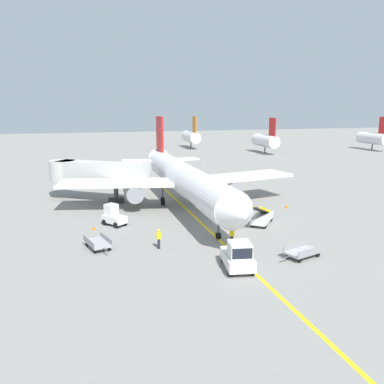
# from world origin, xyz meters

# --- Properties ---
(ground_plane) EXTENTS (300.00, 300.00, 0.00)m
(ground_plane) POSITION_xyz_m (0.00, 0.00, 0.00)
(ground_plane) COLOR gray
(taxi_line_yellow) EXTENTS (0.55, 80.00, 0.01)m
(taxi_line_yellow) POSITION_xyz_m (-1.27, 5.00, 0.00)
(taxi_line_yellow) COLOR yellow
(taxi_line_yellow) RESTS_ON ground
(airliner) EXTENTS (28.61, 35.21, 10.10)m
(airliner) POSITION_xyz_m (-1.27, 10.78, 3.42)
(airliner) COLOR white
(airliner) RESTS_ON ground
(jet_bridge) EXTENTS (12.03, 9.21, 4.85)m
(jet_bridge) POSITION_xyz_m (-11.26, 16.95, 3.54)
(jet_bridge) COLOR beige
(jet_bridge) RESTS_ON ground
(pushback_tug) EXTENTS (2.45, 3.86, 2.20)m
(pushback_tug) POSITION_xyz_m (-2.17, -8.16, 0.99)
(pushback_tug) COLOR silver
(pushback_tug) RESTS_ON ground
(baggage_tug_near_wing) EXTENTS (2.47, 2.70, 2.10)m
(baggage_tug_near_wing) POSITION_xyz_m (-9.84, 5.51, 0.93)
(baggage_tug_near_wing) COLOR silver
(baggage_tug_near_wing) RESTS_ON ground
(belt_loader_forward_hold) EXTENTS (4.10, 4.68, 2.59)m
(belt_loader_forward_hold) POSITION_xyz_m (4.42, 1.79, 0.78)
(belt_loader_forward_hold) COLOR silver
(belt_loader_forward_hold) RESTS_ON ground
(baggage_cart_loaded) EXTENTS (3.82, 2.35, 0.94)m
(baggage_cart_loaded) POSITION_xyz_m (3.60, -7.36, 0.47)
(baggage_cart_loaded) COLOR #A5A5A8
(baggage_cart_loaded) RESTS_ON ground
(baggage_cart_empty_trailing) EXTENTS (2.27, 3.83, 0.94)m
(baggage_cart_empty_trailing) POSITION_xyz_m (-11.68, -0.89, 0.47)
(baggage_cart_empty_trailing) COLOR #A5A5A8
(baggage_cart_empty_trailing) RESTS_ON ground
(ground_crew_marshaller) EXTENTS (0.36, 0.24, 1.70)m
(ground_crew_marshaller) POSITION_xyz_m (-6.83, -2.36, 0.91)
(ground_crew_marshaller) COLOR #26262D
(ground_crew_marshaller) RESTS_ON ground
(ground_crew_wing_walker) EXTENTS (0.36, 0.24, 1.70)m
(ground_crew_wing_walker) POSITION_xyz_m (-0.72, -3.24, 0.91)
(ground_crew_wing_walker) COLOR #26262D
(ground_crew_wing_walker) RESTS_ON ground
(safety_cone_nose_left) EXTENTS (0.36, 0.36, 0.44)m
(safety_cone_nose_left) POSITION_xyz_m (-11.84, 4.48, 0.22)
(safety_cone_nose_left) COLOR orange
(safety_cone_nose_left) RESTS_ON ground
(safety_cone_nose_right) EXTENTS (0.36, 0.36, 0.44)m
(safety_cone_nose_right) POSITION_xyz_m (10.07, 6.98, 0.22)
(safety_cone_nose_right) COLOR orange
(safety_cone_nose_right) RESTS_ON ground
(distant_aircraft_far_left) EXTENTS (3.00, 10.10, 8.80)m
(distant_aircraft_far_left) POSITION_xyz_m (17.43, 74.36, 3.22)
(distant_aircraft_far_left) COLOR silver
(distant_aircraft_far_left) RESTS_ON ground
(distant_aircraft_mid_left) EXTENTS (3.00, 10.10, 8.80)m
(distant_aircraft_mid_left) POSITION_xyz_m (31.79, 57.49, 3.22)
(distant_aircraft_mid_left) COLOR silver
(distant_aircraft_mid_left) RESTS_ON ground
(distant_aircraft_mid_right) EXTENTS (3.00, 10.10, 8.80)m
(distant_aircraft_mid_right) POSITION_xyz_m (62.41, 56.39, 3.22)
(distant_aircraft_mid_right) COLOR silver
(distant_aircraft_mid_right) RESTS_ON ground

